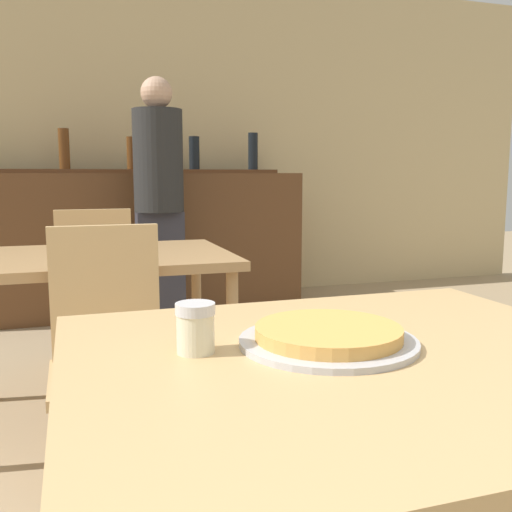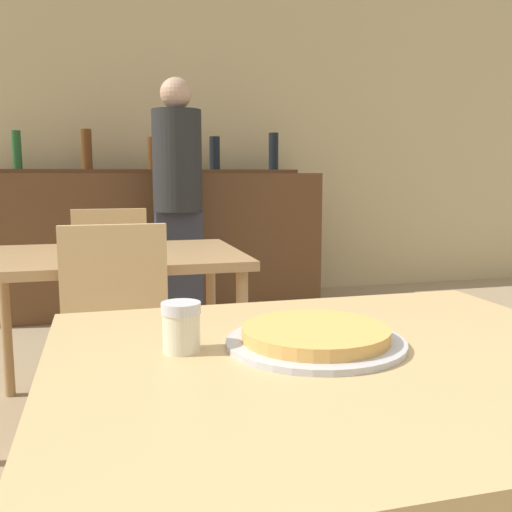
% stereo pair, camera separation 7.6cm
% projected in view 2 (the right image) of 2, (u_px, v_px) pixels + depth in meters
% --- Properties ---
extents(wall_back, '(8.00, 0.05, 2.80)m').
position_uv_depth(wall_back, '(148.00, 138.00, 4.91)').
color(wall_back, '#D1B784').
rests_on(wall_back, ground_plane).
extents(dining_table_near, '(1.04, 0.89, 0.77)m').
position_uv_depth(dining_table_near, '(345.00, 400.00, 1.02)').
color(dining_table_near, tan).
rests_on(dining_table_near, ground_plane).
extents(dining_table_far, '(1.14, 0.82, 0.74)m').
position_uv_depth(dining_table_far, '(112.00, 271.00, 2.53)').
color(dining_table_far, '#A87F51').
rests_on(dining_table_far, ground_plane).
extents(bar_counter, '(2.60, 0.56, 1.10)m').
position_uv_depth(bar_counter, '(156.00, 242.00, 4.55)').
color(bar_counter, brown).
rests_on(bar_counter, ground_plane).
extents(bar_back_shelf, '(2.39, 0.24, 0.34)m').
position_uv_depth(bar_back_shelf, '(157.00, 164.00, 4.60)').
color(bar_back_shelf, brown).
rests_on(bar_back_shelf, bar_counter).
extents(chair_far_side_front, '(0.40, 0.40, 0.91)m').
position_uv_depth(chair_far_side_front, '(117.00, 341.00, 2.00)').
color(chair_far_side_front, tan).
rests_on(chair_far_side_front, ground_plane).
extents(chair_far_side_back, '(0.40, 0.40, 0.91)m').
position_uv_depth(chair_far_side_back, '(111.00, 281.00, 3.10)').
color(chair_far_side_back, tan).
rests_on(chair_far_side_back, ground_plane).
extents(pizza_tray, '(0.33, 0.33, 0.04)m').
position_uv_depth(pizza_tray, '(316.00, 337.00, 1.05)').
color(pizza_tray, '#B7B7BC').
rests_on(pizza_tray, dining_table_near).
extents(cheese_shaker, '(0.07, 0.07, 0.09)m').
position_uv_depth(cheese_shaker, '(181.00, 327.00, 1.02)').
color(cheese_shaker, beige).
rests_on(cheese_shaker, dining_table_near).
extents(person_standing, '(0.34, 0.34, 1.74)m').
position_uv_depth(person_standing, '(178.00, 195.00, 3.96)').
color(person_standing, '#2D2D38').
rests_on(person_standing, ground_plane).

